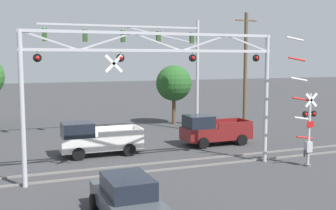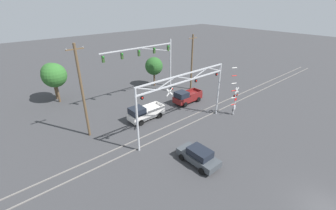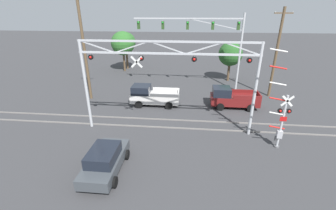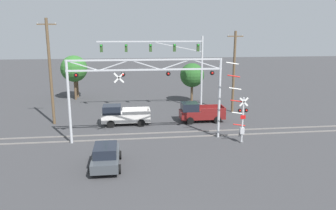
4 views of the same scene
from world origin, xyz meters
name	(u,v)px [view 4 (image 4 of 4)]	position (x,y,z in m)	size (l,w,h in m)	color
rail_track_near	(147,138)	(0.00, 15.73, 0.05)	(80.00, 0.08, 0.10)	gray
rail_track_far	(146,133)	(0.00, 17.16, 0.05)	(80.00, 0.08, 0.10)	gray
crossing_gantry	(146,84)	(-0.01, 15.44, 4.97)	(12.98, 0.27, 7.03)	#B7BABF
crossing_signal_mast	(241,118)	(7.82, 13.75, 2.20)	(2.07, 0.35, 6.88)	#B7BABF
traffic_signal_span	(174,58)	(3.91, 25.88, 6.20)	(12.12, 0.39, 8.69)	#B7BABF
pickup_truck_lead	(123,115)	(-2.07, 20.48, 0.97)	(4.83, 2.12, 2.03)	silver
pickup_truck_following	(199,112)	(5.83, 20.66, 0.97)	(4.62, 2.12, 2.03)	maroon
sedan_waiting	(106,156)	(-3.18, 10.07, 0.81)	(2.08, 4.25, 1.61)	#3D4247
utility_pole_left	(50,71)	(-9.06, 21.62, 5.39)	(1.80, 0.28, 10.49)	brown
utility_pole_right	(234,71)	(10.56, 24.30, 4.78)	(1.80, 0.28, 9.27)	brown
background_tree_beyond_span	(74,69)	(-8.65, 33.63, 4.24)	(3.55, 3.55, 6.03)	brown
background_tree_far_left_verge	(192,75)	(6.84, 29.88, 3.60)	(3.12, 3.12, 5.18)	brown
background_tree_far_right_verge	(76,68)	(-8.57, 35.08, 4.22)	(3.03, 3.03, 5.77)	brown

